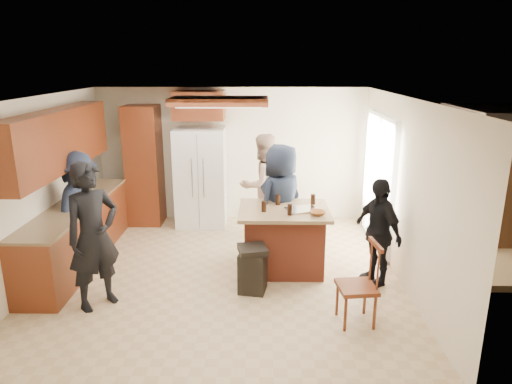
{
  "coord_description": "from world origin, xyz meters",
  "views": [
    {
      "loc": [
        0.58,
        -5.97,
        2.95
      ],
      "look_at": [
        0.49,
        0.29,
        1.15
      ],
      "focal_mm": 32.0,
      "sensor_mm": 36.0,
      "label": 1
    }
  ],
  "objects_px": {
    "trash_bin": "(253,269)",
    "person_side_right": "(378,232)",
    "person_behind_left": "(263,185)",
    "person_behind_right": "(281,202)",
    "person_front_left": "(93,236)",
    "kitchen_island": "(283,239)",
    "spindle_chair": "(358,287)",
    "person_counter": "(80,209)",
    "refrigerator": "(201,177)"
  },
  "relations": [
    {
      "from": "person_front_left",
      "to": "kitchen_island",
      "type": "distance_m",
      "value": 2.61
    },
    {
      "from": "person_front_left",
      "to": "person_side_right",
      "type": "distance_m",
      "value": 3.66
    },
    {
      "from": "person_front_left",
      "to": "person_behind_left",
      "type": "xyz_separation_m",
      "value": [
        2.05,
        2.48,
        -0.03
      ]
    },
    {
      "from": "person_counter",
      "to": "person_behind_right",
      "type": "bearing_deg",
      "value": -88.19
    },
    {
      "from": "person_behind_left",
      "to": "person_side_right",
      "type": "distance_m",
      "value": 2.4
    },
    {
      "from": "person_front_left",
      "to": "person_behind_right",
      "type": "height_order",
      "value": "person_front_left"
    },
    {
      "from": "person_behind_left",
      "to": "person_counter",
      "type": "bearing_deg",
      "value": -8.41
    },
    {
      "from": "refrigerator",
      "to": "trash_bin",
      "type": "height_order",
      "value": "refrigerator"
    },
    {
      "from": "person_side_right",
      "to": "spindle_chair",
      "type": "xyz_separation_m",
      "value": [
        -0.44,
        -1.01,
        -0.29
      ]
    },
    {
      "from": "refrigerator",
      "to": "trash_bin",
      "type": "xyz_separation_m",
      "value": [
        1.0,
        -2.6,
        -0.58
      ]
    },
    {
      "from": "kitchen_island",
      "to": "spindle_chair",
      "type": "distance_m",
      "value": 1.63
    },
    {
      "from": "person_counter",
      "to": "spindle_chair",
      "type": "bearing_deg",
      "value": -116.44
    },
    {
      "from": "person_side_right",
      "to": "person_counter",
      "type": "xyz_separation_m",
      "value": [
        -4.25,
        0.6,
        0.11
      ]
    },
    {
      "from": "person_behind_left",
      "to": "refrigerator",
      "type": "bearing_deg",
      "value": -56.72
    },
    {
      "from": "person_side_right",
      "to": "person_counter",
      "type": "bearing_deg",
      "value": -122.96
    },
    {
      "from": "trash_bin",
      "to": "person_side_right",
      "type": "bearing_deg",
      "value": 9.19
    },
    {
      "from": "person_front_left",
      "to": "person_counter",
      "type": "bearing_deg",
      "value": 70.22
    },
    {
      "from": "spindle_chair",
      "to": "person_side_right",
      "type": "bearing_deg",
      "value": 66.4
    },
    {
      "from": "refrigerator",
      "to": "person_side_right",
      "type": "bearing_deg",
      "value": -40.99
    },
    {
      "from": "person_counter",
      "to": "trash_bin",
      "type": "height_order",
      "value": "person_counter"
    },
    {
      "from": "person_front_left",
      "to": "spindle_chair",
      "type": "bearing_deg",
      "value": -53.97
    },
    {
      "from": "refrigerator",
      "to": "kitchen_island",
      "type": "relative_size",
      "value": 1.41
    },
    {
      "from": "kitchen_island",
      "to": "spindle_chair",
      "type": "relative_size",
      "value": 1.29
    },
    {
      "from": "person_behind_left",
      "to": "person_behind_right",
      "type": "xyz_separation_m",
      "value": [
        0.28,
        -0.96,
        -0.0
      ]
    },
    {
      "from": "person_side_right",
      "to": "refrigerator",
      "type": "distance_m",
      "value": 3.56
    },
    {
      "from": "kitchen_island",
      "to": "spindle_chair",
      "type": "bearing_deg",
      "value": -60.54
    },
    {
      "from": "person_behind_right",
      "to": "person_counter",
      "type": "relative_size",
      "value": 1.04
    },
    {
      "from": "person_behind_right",
      "to": "person_counter",
      "type": "bearing_deg",
      "value": -39.28
    },
    {
      "from": "trash_bin",
      "to": "person_front_left",
      "type": "bearing_deg",
      "value": -168.77
    },
    {
      "from": "person_front_left",
      "to": "person_side_right",
      "type": "xyz_separation_m",
      "value": [
        3.59,
        0.65,
        -0.17
      ]
    },
    {
      "from": "person_front_left",
      "to": "person_behind_left",
      "type": "relative_size",
      "value": 1.03
    },
    {
      "from": "person_side_right",
      "to": "kitchen_island",
      "type": "relative_size",
      "value": 1.16
    },
    {
      "from": "person_behind_left",
      "to": "spindle_chair",
      "type": "xyz_separation_m",
      "value": [
        1.11,
        -2.84,
        -0.44
      ]
    },
    {
      "from": "person_side_right",
      "to": "trash_bin",
      "type": "xyz_separation_m",
      "value": [
        -1.68,
        -0.27,
        -0.42
      ]
    },
    {
      "from": "person_side_right",
      "to": "person_counter",
      "type": "height_order",
      "value": "person_counter"
    },
    {
      "from": "kitchen_island",
      "to": "person_front_left",
      "type": "bearing_deg",
      "value": -155.8
    },
    {
      "from": "spindle_chair",
      "to": "person_counter",
      "type": "bearing_deg",
      "value": 157.04
    },
    {
      "from": "person_counter",
      "to": "spindle_chair",
      "type": "height_order",
      "value": "person_counter"
    },
    {
      "from": "person_behind_left",
      "to": "person_side_right",
      "type": "bearing_deg",
      "value": 97.29
    },
    {
      "from": "person_front_left",
      "to": "person_behind_right",
      "type": "distance_m",
      "value": 2.78
    },
    {
      "from": "refrigerator",
      "to": "trash_bin",
      "type": "relative_size",
      "value": 2.86
    },
    {
      "from": "person_front_left",
      "to": "kitchen_island",
      "type": "bearing_deg",
      "value": -23.22
    },
    {
      "from": "kitchen_island",
      "to": "person_behind_left",
      "type": "bearing_deg",
      "value": 102.06
    },
    {
      "from": "person_side_right",
      "to": "person_front_left",
      "type": "bearing_deg",
      "value": -104.66
    },
    {
      "from": "person_side_right",
      "to": "refrigerator",
      "type": "height_order",
      "value": "refrigerator"
    },
    {
      "from": "person_behind_right",
      "to": "refrigerator",
      "type": "distance_m",
      "value": 2.03
    },
    {
      "from": "kitchen_island",
      "to": "person_counter",
      "type": "bearing_deg",
      "value": 176.3
    },
    {
      "from": "person_behind_left",
      "to": "spindle_chair",
      "type": "bearing_deg",
      "value": 78.31
    },
    {
      "from": "person_counter",
      "to": "refrigerator",
      "type": "height_order",
      "value": "refrigerator"
    },
    {
      "from": "person_side_right",
      "to": "refrigerator",
      "type": "xyz_separation_m",
      "value": [
        -2.68,
        2.33,
        0.16
      ]
    }
  ]
}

